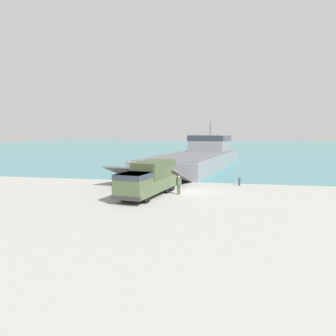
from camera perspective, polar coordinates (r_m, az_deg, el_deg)
The scene contains 8 objects.
ground_plane at distance 30.43m, azimuth 3.90°, elevation -4.16°, with size 240.00×240.00×0.00m, color gray.
water_surface at distance 125.78m, azimuth 9.76°, elevation 3.62°, with size 240.00×180.00×0.01m, color teal.
landing_craft at distance 53.75m, azimuth 5.49°, elevation 2.25°, with size 13.48×36.90×7.49m.
military_truck at distance 28.27m, azimuth -3.42°, elevation -1.82°, with size 3.67×8.51×2.93m.
soldier_on_ramp at distance 28.97m, azimuth 1.89°, elevation -2.73°, with size 0.43×0.50×1.68m.
moored_boat_a at distance 76.89m, azimuth 7.08°, elevation 2.42°, with size 8.03×2.32×1.42m.
moored_boat_b at distance 88.77m, azimuth 8.68°, elevation 2.88°, with size 4.22×9.12×1.32m.
mooring_bollard at distance 34.69m, azimuth 12.34°, elevation -2.28°, with size 0.24×0.24×0.81m.
Camera 1 is at (3.96, -29.68, 5.46)m, focal length 35.00 mm.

